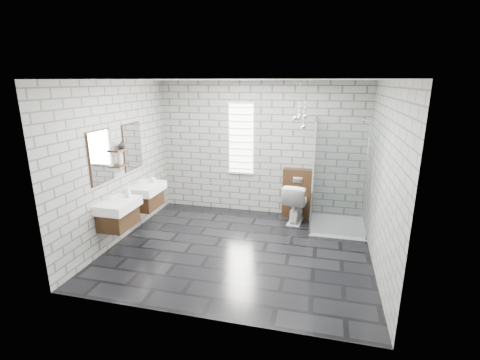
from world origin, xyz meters
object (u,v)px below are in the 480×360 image
at_px(cistern_panel, 298,193).
at_px(toilet, 296,202).
at_px(shower_enclosure, 334,204).
at_px(vanity_left, 116,206).
at_px(vanity_right, 145,189).

height_order(cistern_panel, toilet, cistern_panel).
bearing_deg(shower_enclosure, toilet, 159.14).
bearing_deg(cistern_panel, toilet, -90.00).
bearing_deg(vanity_left, toilet, 35.39).
bearing_deg(toilet, shower_enclosure, 165.90).
height_order(vanity_left, toilet, vanity_left).
distance_m(vanity_left, toilet, 3.34).
relative_size(vanity_left, toilet, 2.01).
relative_size(vanity_right, cistern_panel, 1.57).
bearing_deg(vanity_left, shower_enclosure, 25.92).
bearing_deg(shower_enclosure, vanity_left, -154.08).
xyz_separation_m(vanity_right, shower_enclosure, (3.41, 0.73, -0.25)).
relative_size(vanity_right, toilet, 2.01).
distance_m(vanity_left, vanity_right, 0.93).
bearing_deg(vanity_left, vanity_right, 90.00).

